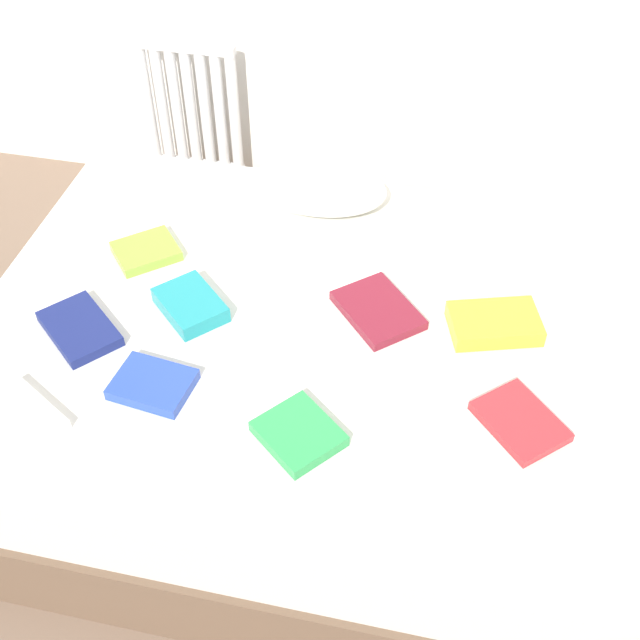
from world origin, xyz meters
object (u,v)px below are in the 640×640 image
(textbook_blue, at_px, (153,384))
(textbook_red, at_px, (520,422))
(textbook_lime, at_px, (146,251))
(textbook_white, at_px, (24,415))
(pillow, at_px, (318,187))
(textbook_yellow, at_px, (494,324))
(textbook_green, at_px, (299,434))
(textbook_navy, at_px, (80,329))
(radiator, at_px, (191,109))
(textbook_teal, at_px, (190,305))
(bed, at_px, (317,385))
(textbook_maroon, at_px, (378,310))

(textbook_blue, bearing_deg, textbook_red, 12.41)
(textbook_red, bearing_deg, textbook_lime, -153.01)
(textbook_white, distance_m, textbook_lime, 0.68)
(pillow, height_order, textbook_red, pillow)
(textbook_blue, distance_m, textbook_lime, 0.56)
(textbook_red, bearing_deg, textbook_yellow, 152.08)
(textbook_green, height_order, textbook_navy, textbook_green)
(textbook_lime, bearing_deg, radiator, 61.01)
(pillow, bearing_deg, textbook_teal, -112.88)
(radiator, distance_m, pillow, 0.93)
(textbook_green, xyz_separation_m, textbook_red, (0.54, 0.16, -0.00))
(bed, height_order, radiator, radiator)
(pillow, height_order, textbook_green, pillow)
(textbook_yellow, bearing_deg, textbook_blue, -172.00)
(textbook_navy, height_order, textbook_lime, same)
(textbook_lime, bearing_deg, bed, -59.12)
(textbook_blue, xyz_separation_m, textbook_red, (0.95, 0.08, -0.00))
(radiator, height_order, textbook_lime, radiator)
(textbook_teal, relative_size, textbook_green, 1.07)
(textbook_yellow, height_order, textbook_green, textbook_yellow)
(textbook_red, relative_size, textbook_lime, 1.18)
(bed, xyz_separation_m, pillow, (-0.12, 0.57, 0.32))
(textbook_blue, bearing_deg, bed, 47.73)
(textbook_yellow, relative_size, textbook_lime, 1.35)
(textbook_maroon, relative_size, textbook_green, 1.28)
(textbook_white, bearing_deg, textbook_yellow, 56.66)
(bed, xyz_separation_m, textbook_yellow, (0.49, 0.10, 0.28))
(textbook_navy, xyz_separation_m, textbook_white, (-0.01, -0.32, -0.00))
(textbook_teal, bearing_deg, pillow, 110.50)
(radiator, bearing_deg, textbook_navy, -83.89)
(bed, relative_size, textbook_red, 9.16)
(pillow, distance_m, textbook_white, 1.18)
(textbook_white, bearing_deg, textbook_maroon, 64.91)
(textbook_yellow, distance_m, textbook_white, 1.29)
(textbook_yellow, relative_size, textbook_green, 1.29)
(textbook_green, distance_m, textbook_navy, 0.72)
(textbook_maroon, bearing_deg, radiator, 178.94)
(textbook_blue, distance_m, textbook_navy, 0.31)
(textbook_yellow, bearing_deg, bed, 173.56)
(textbook_white, bearing_deg, textbook_lime, 114.00)
(pillow, distance_m, textbook_yellow, 0.78)
(bed, bearing_deg, textbook_teal, -177.95)
(textbook_lime, bearing_deg, textbook_green, -83.66)
(textbook_red, bearing_deg, radiator, -179.09)
(textbook_blue, bearing_deg, radiator, 112.85)
(textbook_navy, bearing_deg, textbook_red, 37.71)
(radiator, relative_size, textbook_maroon, 2.33)
(textbook_green, distance_m, textbook_red, 0.56)
(textbook_white, bearing_deg, textbook_green, 37.36)
(textbook_maroon, xyz_separation_m, textbook_yellow, (0.33, 0.01, 0.01))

